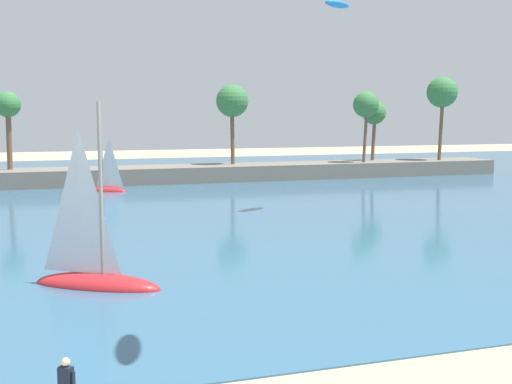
% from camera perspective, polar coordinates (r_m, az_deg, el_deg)
% --- Properties ---
extents(sea, '(220.00, 94.53, 0.06)m').
position_cam_1_polar(sea, '(64.91, -13.65, -0.04)').
color(sea, '#33607F').
rests_on(sea, ground).
extents(palm_headland, '(98.00, 6.00, 13.12)m').
position_cam_1_polar(palm_headland, '(72.08, -12.12, 2.69)').
color(palm_headland, slate).
rests_on(palm_headland, ground).
extents(sailboat_near_shore, '(4.54, 3.82, 6.68)m').
position_cam_1_polar(sailboat_near_shore, '(65.60, -12.91, 0.61)').
color(sailboat_near_shore, red).
rests_on(sailboat_near_shore, sea).
extents(sailboat_mid_bay, '(5.91, 4.68, 8.55)m').
position_cam_1_polar(sailboat_mid_bay, '(29.54, -13.87, -6.48)').
color(sailboat_mid_bay, red).
rests_on(sailboat_mid_bay, sea).
extents(kite_aloft_low_near_shore, '(3.12, 2.60, 0.50)m').
position_cam_1_polar(kite_aloft_low_near_shore, '(50.91, 7.07, 15.87)').
color(kite_aloft_low_near_shore, '#237FD1').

